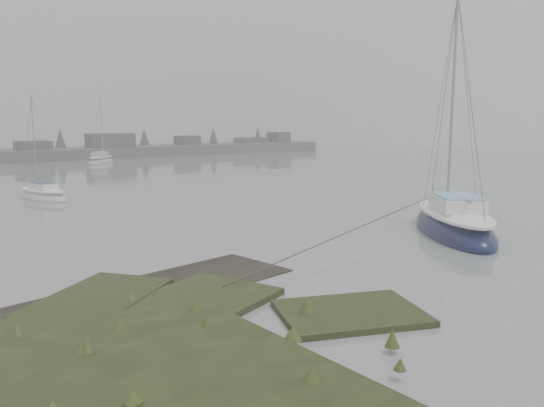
{
  "coord_description": "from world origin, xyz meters",
  "views": [
    {
      "loc": [
        -9.07,
        -9.04,
        4.81
      ],
      "look_at": [
        3.33,
        6.04,
        1.8
      ],
      "focal_mm": 35.0,
      "sensor_mm": 36.0,
      "label": 1
    }
  ],
  "objects": [
    {
      "name": "sailboat_far_b",
      "position": [
        14.95,
        51.91,
        0.27
      ],
      "size": [
        5.68,
        6.04,
        8.83
      ],
      "rotation": [
        0.0,
        0.0,
        -0.72
      ],
      "color": "#ADB3B7",
      "rests_on": "ground"
    },
    {
      "name": "sailboat_white",
      "position": [
        0.75,
        25.64,
        0.22
      ],
      "size": [
        2.59,
        5.16,
        6.96
      ],
      "rotation": [
        0.0,
        0.0,
        0.2
      ],
      "color": "silver",
      "rests_on": "ground"
    },
    {
      "name": "ground",
      "position": [
        0.0,
        30.0,
        0.0
      ],
      "size": [
        160.0,
        160.0,
        0.0
      ],
      "primitive_type": "plane",
      "color": "slate",
      "rests_on": "ground"
    },
    {
      "name": "far_shoreline",
      "position": [
        26.84,
        61.9,
        0.85
      ],
      "size": [
        60.0,
        8.0,
        4.15
      ],
      "color": "#4C4F51",
      "rests_on": "ground"
    },
    {
      "name": "sailboat_main",
      "position": [
        11.4,
        3.42,
        0.34
      ],
      "size": [
        7.13,
        7.6,
        11.09
      ],
      "rotation": [
        0.0,
        0.0,
        -0.72
      ],
      "color": "black",
      "rests_on": "ground"
    }
  ]
}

